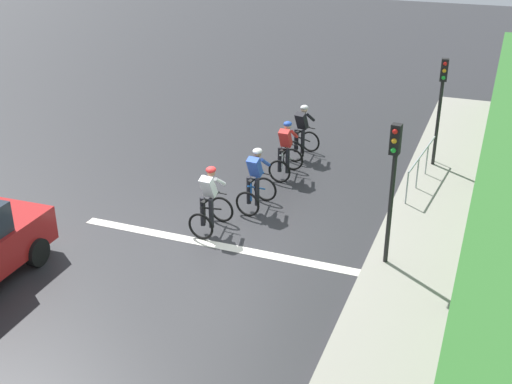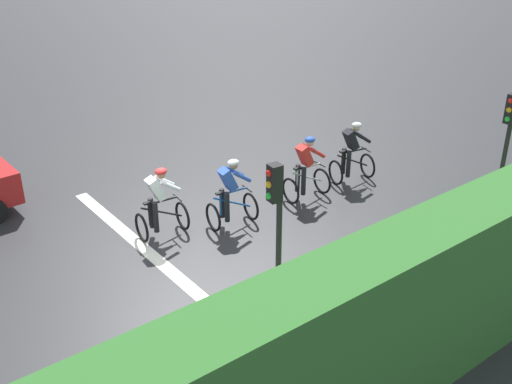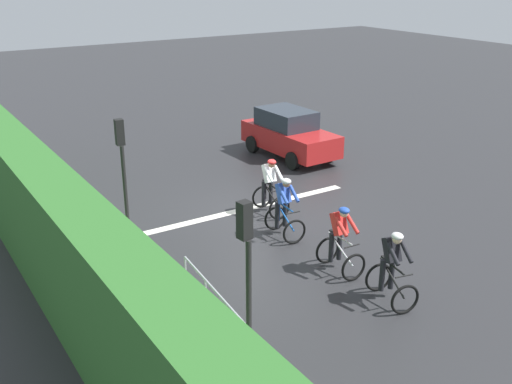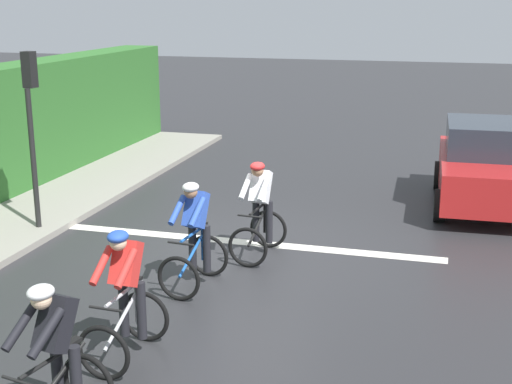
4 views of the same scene
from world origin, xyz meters
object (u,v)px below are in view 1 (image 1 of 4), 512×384
(cyclist_second, at_px, (286,151))
(cyclist_fourth, at_px, (210,201))
(cyclist_mid, at_px, (256,181))
(traffic_light_near_crossing, at_px, (393,175))
(traffic_light_far_junction, at_px, (441,97))
(cyclist_lead, at_px, (302,133))
(pedestrian_railing_kerbside, at_px, (423,159))

(cyclist_second, xyz_separation_m, cyclist_fourth, (-0.62, -3.85, 0.00))
(cyclist_mid, bearing_deg, traffic_light_near_crossing, -24.76)
(cyclist_fourth, bearing_deg, traffic_light_far_junction, 53.01)
(cyclist_lead, xyz_separation_m, cyclist_mid, (0.00, -3.97, 0.00))
(traffic_light_near_crossing, xyz_separation_m, traffic_light_far_junction, (0.25, 6.21, 0.00))
(traffic_light_near_crossing, relative_size, traffic_light_far_junction, 1.00)
(cyclist_second, bearing_deg, pedestrian_railing_kerbside, 12.51)
(cyclist_second, height_order, cyclist_mid, same)
(traffic_light_far_junction, bearing_deg, cyclist_fourth, -126.99)
(cyclist_second, xyz_separation_m, pedestrian_railing_kerbside, (3.77, 0.84, -0.01))
(traffic_light_far_junction, bearing_deg, traffic_light_near_crossing, -92.29)
(cyclist_fourth, bearing_deg, cyclist_lead, 83.96)
(cyclist_lead, relative_size, pedestrian_railing_kerbside, 0.49)
(cyclist_lead, bearing_deg, pedestrian_railing_kerbside, -12.25)
(cyclist_mid, xyz_separation_m, traffic_light_near_crossing, (3.71, -1.71, 1.43))
(cyclist_mid, relative_size, traffic_light_far_junction, 0.50)
(cyclist_mid, xyz_separation_m, pedestrian_railing_kerbside, (3.80, 3.15, -0.01))
(traffic_light_near_crossing, height_order, pedestrian_railing_kerbside, traffic_light_near_crossing)
(cyclist_fourth, xyz_separation_m, pedestrian_railing_kerbside, (4.38, 4.69, -0.01))
(cyclist_second, relative_size, traffic_light_far_junction, 0.50)
(pedestrian_railing_kerbside, bearing_deg, traffic_light_near_crossing, -91.02)
(traffic_light_near_crossing, bearing_deg, pedestrian_railing_kerbside, 88.98)
(cyclist_fourth, bearing_deg, cyclist_second, 80.90)
(traffic_light_far_junction, relative_size, pedestrian_railing_kerbside, 0.99)
(cyclist_second, distance_m, traffic_light_near_crossing, 5.64)
(cyclist_lead, xyz_separation_m, cyclist_fourth, (-0.58, -5.51, 0.00))
(cyclist_lead, relative_size, traffic_light_far_junction, 0.50)
(cyclist_mid, bearing_deg, cyclist_lead, 90.04)
(cyclist_mid, xyz_separation_m, cyclist_fourth, (-0.59, -1.54, 0.00))
(cyclist_second, distance_m, traffic_light_far_junction, 4.72)
(cyclist_mid, bearing_deg, cyclist_fourth, -110.81)
(traffic_light_far_junction, distance_m, pedestrian_railing_kerbside, 1.98)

